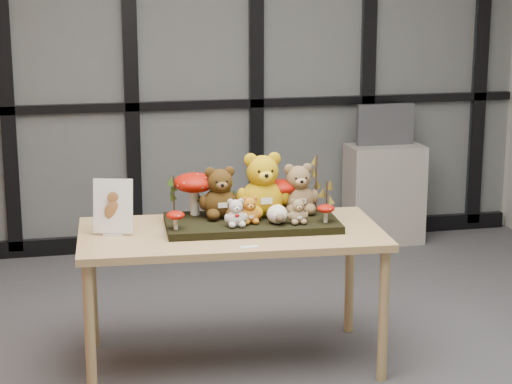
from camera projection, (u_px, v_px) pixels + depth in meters
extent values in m
plane|color=#AEADA5|center=(194.00, 55.00, 6.57)|extent=(5.00, 0.00, 5.00)
cube|color=#2D383F|center=(194.00, 56.00, 6.55)|extent=(4.90, 0.02, 2.70)
cube|color=black|center=(197.00, 238.00, 6.85)|extent=(4.90, 0.06, 0.12)
cube|color=black|center=(195.00, 105.00, 6.63)|extent=(4.90, 0.06, 0.06)
cube|color=black|center=(4.00, 59.00, 6.27)|extent=(0.10, 0.06, 2.70)
cube|color=black|center=(130.00, 57.00, 6.45)|extent=(0.10, 0.06, 2.70)
cube|color=black|center=(256.00, 54.00, 6.64)|extent=(0.10, 0.06, 2.70)
cube|color=black|center=(369.00, 52.00, 6.83)|extent=(0.10, 0.06, 2.70)
cube|color=black|center=(481.00, 50.00, 7.02)|extent=(0.10, 0.06, 2.70)
cube|color=tan|center=(231.00, 234.00, 4.64)|extent=(1.56, 0.86, 0.04)
cylinder|color=tan|center=(90.00, 333.00, 4.30)|extent=(0.05, 0.05, 0.67)
cylinder|color=tan|center=(92.00, 287.00, 4.93)|extent=(0.05, 0.05, 0.67)
cylinder|color=tan|center=(383.00, 316.00, 4.51)|extent=(0.05, 0.05, 0.67)
cylinder|color=tan|center=(350.00, 274.00, 5.14)|extent=(0.05, 0.05, 0.67)
cube|color=black|center=(252.00, 223.00, 4.70)|extent=(0.90, 0.49, 0.04)
cube|color=silver|center=(114.00, 233.00, 4.57)|extent=(0.11, 0.08, 0.01)
cube|color=white|center=(113.00, 206.00, 4.53)|extent=(0.20, 0.10, 0.27)
ellipsoid|color=brown|center=(113.00, 211.00, 4.53)|extent=(0.09, 0.01, 0.10)
ellipsoid|color=brown|center=(113.00, 197.00, 4.52)|extent=(0.05, 0.01, 0.05)
cube|color=white|center=(249.00, 247.00, 4.35)|extent=(0.09, 0.03, 0.00)
cube|color=#9C938B|center=(384.00, 194.00, 6.89)|extent=(0.55, 0.32, 0.74)
cube|color=#46484D|center=(385.00, 124.00, 6.79)|extent=(0.43, 0.04, 0.30)
cube|color=black|center=(386.00, 125.00, 6.77)|extent=(0.38, 0.00, 0.25)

